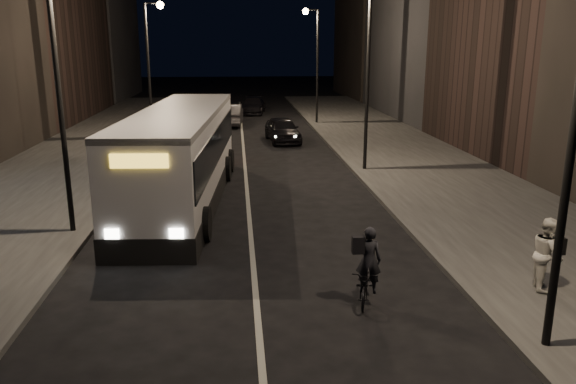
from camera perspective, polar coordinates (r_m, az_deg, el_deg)
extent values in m
plane|color=black|center=(14.64, -3.43, -8.87)|extent=(180.00, 180.00, 0.00)
cube|color=#333331|center=(29.37, 12.43, 3.15)|extent=(7.00, 70.00, 0.16)
cube|color=#333331|center=(29.16, -21.37, 2.38)|extent=(7.00, 70.00, 0.16)
cylinder|color=black|center=(11.26, 26.89, 4.43)|extent=(0.16, 0.16, 8.00)
cylinder|color=black|center=(26.14, 8.08, 10.97)|extent=(0.16, 0.16, 8.00)
cylinder|color=black|center=(41.86, 3.00, 12.52)|extent=(0.16, 0.16, 8.00)
cube|color=black|center=(41.82, 2.44, 18.01)|extent=(0.90, 0.08, 0.08)
sphere|color=#FFD18C|center=(41.76, 1.79, 17.88)|extent=(0.44, 0.44, 0.44)
cylinder|color=black|center=(18.25, -22.16, 8.37)|extent=(0.16, 0.16, 8.00)
cylinder|color=black|center=(35.82, -13.96, 11.71)|extent=(0.16, 0.16, 8.00)
cube|color=black|center=(35.79, -13.63, 18.15)|extent=(0.90, 0.08, 0.08)
sphere|color=#FFD18C|center=(35.72, -12.87, 18.04)|extent=(0.44, 0.44, 0.44)
cube|color=silver|center=(21.61, -10.72, 3.54)|extent=(3.63, 13.15, 3.46)
cube|color=black|center=(21.52, -10.78, 4.81)|extent=(3.69, 12.72, 1.24)
cube|color=silver|center=(21.35, -10.94, 7.96)|extent=(3.65, 13.15, 0.19)
cube|color=gold|center=(15.14, -14.88, 3.08)|extent=(1.52, 0.24, 0.38)
cylinder|color=black|center=(17.91, -17.15, -3.17)|extent=(0.46, 1.11, 1.08)
cylinder|color=black|center=(17.36, -8.53, -3.23)|extent=(0.46, 1.11, 1.08)
cylinder|color=black|center=(26.05, -12.08, 2.72)|extent=(0.46, 1.11, 1.08)
cylinder|color=black|center=(25.68, -6.14, 2.79)|extent=(0.46, 1.11, 1.08)
imported|color=black|center=(13.43, 7.88, -9.23)|extent=(1.01, 1.76, 0.87)
imported|color=black|center=(12.98, 8.18, -6.84)|extent=(0.66, 0.53, 1.59)
imported|color=silver|center=(14.76, 24.85, -5.71)|extent=(0.90, 1.02, 1.77)
imported|color=black|center=(34.56, -0.56, 6.36)|extent=(2.21, 4.56, 1.50)
imported|color=#333234|center=(41.78, -5.88, 7.83)|extent=(1.95, 4.90, 1.59)
imported|color=black|center=(48.85, -3.59, 8.78)|extent=(2.55, 5.01, 1.39)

